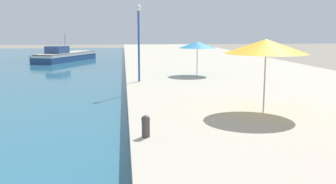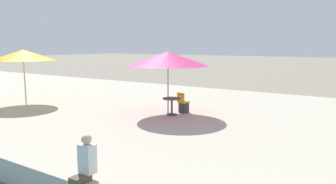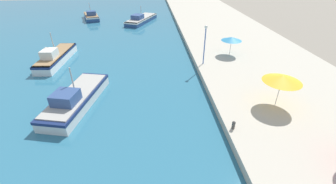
# 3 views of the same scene
# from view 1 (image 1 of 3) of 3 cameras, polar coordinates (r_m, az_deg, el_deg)

# --- Properties ---
(quay_promenade) EXTENTS (16.00, 90.00, 0.72)m
(quay_promenade) POSITION_cam_1_polar(r_m,az_deg,el_deg) (35.41, 6.55, 3.81)
(quay_promenade) COLOR #BCB29E
(quay_promenade) RESTS_ON ground_plane
(fishing_boat_far) EXTENTS (6.72, 10.36, 3.27)m
(fishing_boat_far) POSITION_cam_1_polar(r_m,az_deg,el_deg) (47.26, -15.44, 5.36)
(fishing_boat_far) COLOR navy
(fishing_boat_far) RESTS_ON water_basin
(cafe_umbrella_white) EXTENTS (3.10, 3.10, 2.78)m
(cafe_umbrella_white) POSITION_cam_1_polar(r_m,az_deg,el_deg) (14.49, 14.72, 6.75)
(cafe_umbrella_white) COLOR #B7B7B7
(cafe_umbrella_white) RESTS_ON quay_promenade
(cafe_umbrella_striped) EXTENTS (2.58, 2.58, 2.31)m
(cafe_umbrella_striped) POSITION_cam_1_polar(r_m,az_deg,el_deg) (25.87, 4.49, 7.19)
(cafe_umbrella_striped) COLOR #B7B7B7
(cafe_umbrella_striped) RESTS_ON quay_promenade
(mooring_bollard) EXTENTS (0.26, 0.26, 0.65)m
(mooring_bollard) POSITION_cam_1_polar(r_m,az_deg,el_deg) (11.02, -3.41, -5.10)
(mooring_bollard) COLOR #4C4742
(mooring_bollard) RESTS_ON quay_promenade
(lamppost) EXTENTS (0.36, 0.36, 4.56)m
(lamppost) POSITION_cam_1_polar(r_m,az_deg,el_deg) (22.62, -4.50, 9.41)
(lamppost) COLOR #28519E
(lamppost) RESTS_ON quay_promenade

